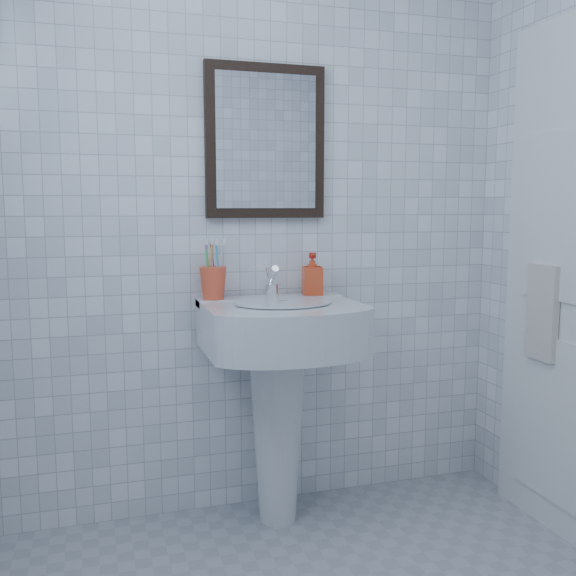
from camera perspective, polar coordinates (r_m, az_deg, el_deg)
name	(u,v)px	position (r m, az deg, el deg)	size (l,w,h in m)	color
wall_back	(255,215)	(2.69, -2.92, 6.46)	(2.20, 0.02, 2.50)	white
washbasin	(279,374)	(2.58, -0.79, -7.69)	(0.60, 0.44, 0.93)	silver
faucet	(271,284)	(2.62, -1.48, 0.33)	(0.05, 0.12, 0.14)	white
toothbrush_cup	(213,283)	(2.58, -6.67, 0.44)	(0.11, 0.11, 0.13)	#EE4E2E
soap_dispenser	(312,274)	(2.69, 2.18, 1.25)	(0.08, 0.08, 0.18)	red
wall_mirror	(266,142)	(2.69, -2.01, 12.87)	(0.50, 0.04, 0.62)	black
towel_ring	(549,267)	(2.72, 22.16, 1.73)	(0.18, 0.18, 0.01)	white
hand_towel	(542,313)	(2.73, 21.66, -2.04)	(0.03, 0.16, 0.38)	silver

